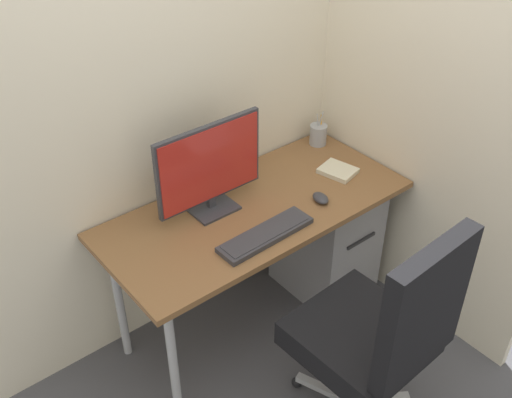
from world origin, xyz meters
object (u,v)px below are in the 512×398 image
mouse (321,198)px  notebook (338,171)px  office_chair (380,333)px  filing_cabinet (325,237)px  keyboard (266,235)px  monitor (210,167)px  pen_holder (318,134)px

mouse → notebook: (0.23, 0.12, -0.01)m
office_chair → mouse: office_chair is taller
office_chair → filing_cabinet: office_chair is taller
keyboard → office_chair: bearing=-81.4°
monitor → mouse: 0.54m
mouse → filing_cabinet: bearing=46.5°
office_chair → keyboard: office_chair is taller
filing_cabinet → monitor: 0.90m
notebook → office_chair: bearing=-137.8°
monitor → notebook: 0.70m
notebook → monitor: bearing=153.5°
mouse → pen_holder: 0.52m
notebook → pen_holder: bearing=52.5°
pen_holder → notebook: pen_holder is taller
notebook → keyboard: bearing=-178.4°
filing_cabinet → mouse: bearing=-146.0°
filing_cabinet → office_chair: bearing=-122.0°
pen_holder → filing_cabinet: bearing=-120.7°
office_chair → notebook: 0.92m
filing_cabinet → keyboard: bearing=-162.3°
filing_cabinet → mouse: (-0.20, -0.14, 0.43)m
mouse → pen_holder: pen_holder is taller
mouse → office_chair: bearing=-101.1°
keyboard → pen_holder: size_ratio=2.44×
office_chair → mouse: bearing=66.4°
office_chair → monitor: (-0.15, 0.90, 0.37)m
monitor → keyboard: size_ratio=1.17×
keyboard → mouse: mouse is taller
office_chair → pen_holder: size_ratio=5.97×
filing_cabinet → monitor: (-0.62, 0.13, 0.63)m
filing_cabinet → monitor: monitor is taller
pen_holder → keyboard: bearing=-149.0°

